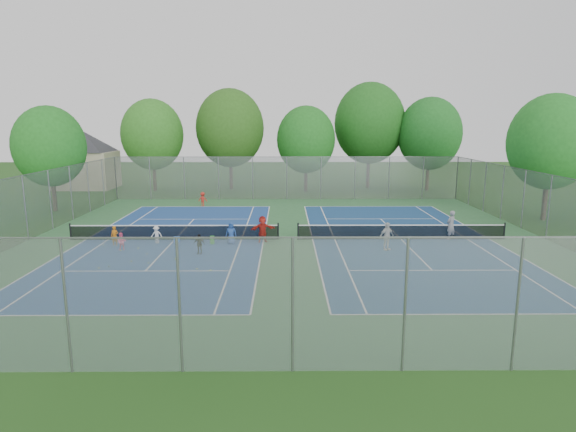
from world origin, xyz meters
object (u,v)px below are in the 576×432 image
object	(u,v)px
ball_crate	(177,239)
ball_hopper	(212,240)
instructor	(451,225)
net_left	(175,233)
net_right	(401,232)

from	to	relation	value
ball_crate	ball_hopper	world-z (taller)	ball_hopper
ball_hopper	instructor	world-z (taller)	instructor
net_left	instructor	xyz separation A→B (m)	(17.03, -0.03, 0.45)
ball_hopper	instructor	bearing A→B (deg)	4.11
net_left	net_right	world-z (taller)	same
ball_crate	ball_hopper	size ratio (longest dim) A/B	0.75
net_right	ball_hopper	world-z (taller)	net_right
net_right	ball_hopper	bearing A→B (deg)	-174.68
ball_crate	ball_hopper	xyz separation A→B (m)	(2.23, -0.54, 0.09)
ball_hopper	instructor	xyz separation A→B (m)	(14.56, 1.05, 0.66)
instructor	net_left	bearing A→B (deg)	-34.14
net_right	ball_crate	world-z (taller)	net_right
net_right	instructor	size ratio (longest dim) A/B	7.08
net_left	net_right	size ratio (longest dim) A/B	1.00
net_left	ball_crate	distance (m)	0.66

